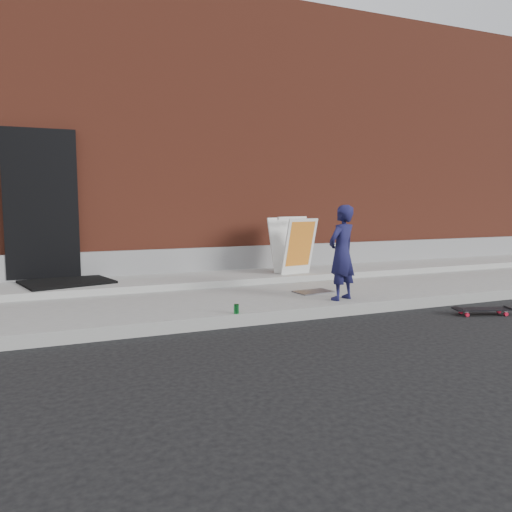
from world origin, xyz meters
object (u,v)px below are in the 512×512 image
skateboard (483,310)px  soda_can (236,309)px  child (342,253)px  pizza_sign (293,245)px

skateboard → soda_can: 3.19m
child → skateboard: child is taller
skateboard → soda_can: (-3.12, 0.66, 0.14)m
child → pizza_sign: bearing=-117.9°
child → skateboard: (1.55, -0.91, -0.71)m
skateboard → pizza_sign: bearing=116.5°
pizza_sign → soda_can: (-1.76, -2.07, -0.52)m
child → pizza_sign: child is taller
pizza_sign → child: bearing=-96.0°
skateboard → soda_can: soda_can is taller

